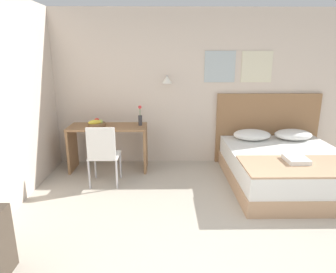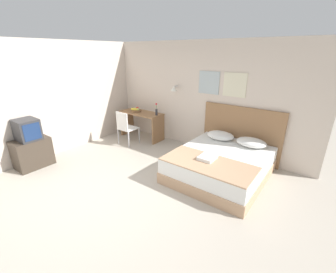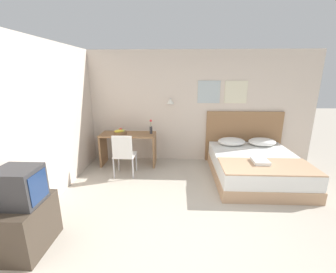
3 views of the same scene
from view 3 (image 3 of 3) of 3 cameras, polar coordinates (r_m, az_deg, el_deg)
name	(u,v)px [view 3 (image 3 of 3)]	position (r m, az deg, el deg)	size (l,w,h in m)	color
ground_plane	(206,242)	(3.27, 9.52, -24.95)	(24.00, 24.00, 0.00)	#B2A899
wall_back	(194,107)	(5.51, 6.51, 7.37)	(5.77, 0.31, 2.65)	beige
bed	(255,167)	(5.02, 21.29, -7.30)	(1.70, 1.97, 0.51)	tan
headboard	(243,137)	(5.81, 18.55, -0.03)	(1.82, 0.06, 1.25)	#8E6642
pillow_left	(232,141)	(5.45, 15.84, -1.21)	(0.62, 0.45, 0.17)	white
pillow_right	(262,142)	(5.65, 22.77, -1.24)	(0.62, 0.45, 0.17)	white
throw_blanket	(267,166)	(4.43, 23.95, -6.94)	(1.65, 0.79, 0.02)	tan
folded_towel_near_foot	(260,161)	(4.50, 22.39, -5.81)	(0.27, 0.34, 0.06)	white
desk	(128,143)	(5.39, -10.01, -1.60)	(1.28, 0.55, 0.76)	#8E6642
desk_chair	(124,153)	(4.76, -11.22, -4.02)	(0.44, 0.44, 0.92)	white
fruit_bowl	(120,132)	(5.33, -11.99, 1.11)	(0.29, 0.29, 0.13)	brown
flower_vase	(151,128)	(5.24, -4.36, 2.14)	(0.06, 0.06, 0.34)	#333338
tv_stand	(27,226)	(3.44, -32.24, -18.64)	(0.48, 0.71, 0.63)	#3D3328
television	(19,186)	(3.19, -33.62, -10.51)	(0.47, 0.41, 0.45)	#2D2D30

